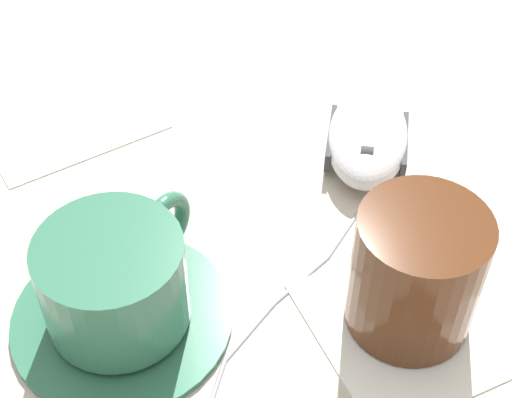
# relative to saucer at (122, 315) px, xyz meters

# --- Properties ---
(ground_plane) EXTENTS (3.00, 3.00, 0.00)m
(ground_plane) POSITION_rel_saucer_xyz_m (0.07, -0.10, -0.00)
(ground_plane) COLOR #B2A899
(saucer) EXTENTS (0.14, 0.14, 0.01)m
(saucer) POSITION_rel_saucer_xyz_m (0.00, 0.00, 0.00)
(saucer) COLOR #2D664C
(saucer) RESTS_ON ground
(coffee_cup) EXTENTS (0.10, 0.10, 0.06)m
(coffee_cup) POSITION_rel_saucer_xyz_m (-0.00, -0.00, 0.04)
(coffee_cup) COLOR #2D664C
(coffee_cup) RESTS_ON saucer
(computer_mouse) EXTENTS (0.12, 0.10, 0.04)m
(computer_mouse) POSITION_rel_saucer_xyz_m (0.11, -0.20, 0.01)
(computer_mouse) COLOR silver
(computer_mouse) RESTS_ON ground
(napkin_under_glass) EXTENTS (0.14, 0.14, 0.00)m
(napkin_under_glass) POSITION_rel_saucer_xyz_m (-0.05, -0.17, -0.00)
(napkin_under_glass) COLOR silver
(napkin_under_glass) RESTS_ON ground
(drinking_glass) EXTENTS (0.08, 0.08, 0.08)m
(drinking_glass) POSITION_rel_saucer_xyz_m (-0.04, -0.17, 0.04)
(drinking_glass) COLOR #4C2814
(drinking_glass) RESTS_ON napkin_under_glass
(napkin_spare) EXTENTS (0.17, 0.17, 0.00)m
(napkin_spare) POSITION_rel_saucer_xyz_m (0.22, 0.02, -0.00)
(napkin_spare) COLOR white
(napkin_spare) RESTS_ON ground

